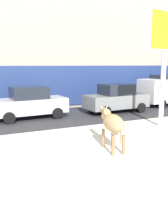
{
  "coord_description": "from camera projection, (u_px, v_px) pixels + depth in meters",
  "views": [
    {
      "loc": [
        -4.19,
        -5.69,
        3.09
      ],
      "look_at": [
        0.22,
        3.77,
        1.1
      ],
      "focal_mm": 40.14,
      "sensor_mm": 36.0,
      "label": 1
    }
  ],
  "objects": [
    {
      "name": "ground_plane",
      "position": [
        131.0,
        171.0,
        7.38
      ],
      "size": [
        120.0,
        120.0,
        0.0
      ],
      "primitive_type": "plane",
      "color": "white"
    },
    {
      "name": "road_strip",
      "position": [
        48.0,
        117.0,
        14.81
      ],
      "size": [
        60.0,
        5.6,
        0.01
      ],
      "primitive_type": "cube",
      "color": "#333338",
      "rests_on": "ground"
    },
    {
      "name": "building_facade",
      "position": [
        23.0,
        18.0,
        18.56
      ],
      "size": [
        44.0,
        6.1,
        13.0
      ],
      "color": "#A39989",
      "rests_on": "ground"
    },
    {
      "name": "cow_tan",
      "position": [
        113.0,
        123.0,
        9.02
      ],
      "size": [
        0.81,
        1.93,
        1.54
      ],
      "color": "tan",
      "rests_on": "ground"
    },
    {
      "name": "billboard",
      "position": [
        166.0,
        38.0,
        11.94
      ],
      "size": [
        2.5,
        0.74,
        5.56
      ],
      "color": "silver",
      "rests_on": "ground"
    },
    {
      "name": "car_silver_sedan",
      "position": [
        29.0,
        103.0,
        14.41
      ],
      "size": [
        4.29,
        2.16,
        1.84
      ],
      "color": "#B7BABF",
      "rests_on": "ground"
    },
    {
      "name": "car_grey_sedan",
      "position": [
        116.0,
        98.0,
        16.28
      ],
      "size": [
        4.29,
        2.16,
        1.84
      ],
      "color": "slate",
      "rests_on": "ground"
    },
    {
      "name": "car_white_van",
      "position": [
        168.0,
        89.0,
        19.16
      ],
      "size": [
        4.7,
        2.32,
        2.32
      ],
      "color": "white",
      "rests_on": "ground"
    }
  ]
}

